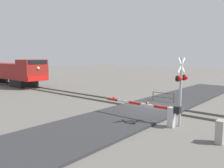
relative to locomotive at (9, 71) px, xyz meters
The scene contains 9 objects.
ground_plane 24.77m from the locomotive, 90.00° to the right, with size 160.00×160.00×0.00m, color #605E59.
rail_track_left 24.77m from the locomotive, 91.66° to the right, with size 0.08×80.00×0.15m, color #59544C.
rail_track_right 24.77m from the locomotive, 88.34° to the right, with size 0.08×80.00×0.15m, color #59544C.
road_surface 24.76m from the locomotive, 90.00° to the right, with size 36.00×4.93×0.14m, color #2D2D30.
locomotive is the anchor object (origin of this frame).
crossing_signal 28.56m from the locomotive, 96.31° to the right, with size 1.18×0.33×4.11m.
crossing_gate 27.66m from the locomotive, 97.52° to the right, with size 0.36×5.51×1.30m.
utility_cabinet 31.28m from the locomotive, 98.14° to the right, with size 0.54×0.35×1.13m, color #999993.
guard_railing 24.56m from the locomotive, 84.33° to the right, with size 0.08×2.13×0.95m.
Camera 1 is at (-15.55, -8.93, 4.09)m, focal length 35.70 mm.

